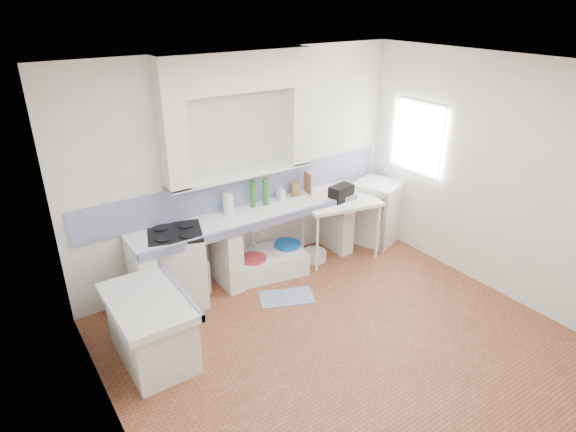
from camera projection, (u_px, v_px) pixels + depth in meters
floor at (341, 343)px, 5.18m from camera, size 4.50×4.50×0.00m
ceiling at (356, 69)px, 4.02m from camera, size 4.50×4.50×0.00m
wall_back at (243, 167)px, 6.11m from camera, size 4.50×0.00×4.50m
wall_front at (554, 336)px, 3.09m from camera, size 4.50×0.00×4.50m
wall_left at (103, 300)px, 3.45m from camera, size 0.00×4.50×4.50m
wall_right at (494, 178)px, 5.75m from camera, size 0.00×4.50×4.50m
alcove_mass at (237, 71)px, 5.48m from camera, size 1.90×0.25×0.45m
window_frame at (427, 136)px, 6.66m from camera, size 0.35×0.86×1.06m
lace_valance at (423, 110)px, 6.43m from camera, size 0.01×0.84×0.24m
counter_slab at (250, 216)px, 6.05m from camera, size 3.00×0.60×0.08m
counter_lip at (261, 224)px, 5.84m from camera, size 3.00×0.04×0.10m
counter_pier_left at (143, 281)px, 5.53m from camera, size 0.20×0.55×0.82m
counter_pier_mid at (226, 256)px, 6.06m from camera, size 0.20×0.55×0.82m
counter_pier_right at (336, 222)px, 6.95m from camera, size 0.20×0.55×0.82m
peninsula_top at (148, 302)px, 4.72m from camera, size 0.70×1.10×0.08m
peninsula_base at (152, 331)px, 4.86m from camera, size 0.60×1.00×0.62m
peninsula_lip at (180, 291)px, 4.89m from camera, size 0.04×1.10×0.10m
backsplash at (245, 189)px, 6.22m from camera, size 4.27×0.03×0.40m
stove at (178, 268)px, 5.74m from camera, size 0.77×0.76×0.88m
sink at (262, 264)px, 6.42m from camera, size 1.19×0.79×0.26m
side_table at (340, 230)px, 6.71m from camera, size 1.10×0.76×0.04m
fridge at (376, 212)px, 7.17m from camera, size 0.76×0.76×0.91m
bucket_red at (254, 269)px, 6.27m from camera, size 0.39×0.39×0.32m
bucket_orange at (272, 267)px, 6.34m from camera, size 0.38×0.38×0.28m
bucket_blue at (287, 254)px, 6.60m from camera, size 0.39×0.39×0.33m
basin_white at (314, 255)px, 6.78m from camera, size 0.41×0.41×0.13m
water_bottle_a at (251, 259)px, 6.50m from camera, size 0.10×0.10×0.32m
water_bottle_b at (263, 256)px, 6.60m from camera, size 0.10×0.10×0.29m
black_bag at (341, 193)px, 6.52m from camera, size 0.36×0.24×0.21m
green_bottle_a at (253, 194)px, 6.15m from camera, size 0.10×0.10×0.34m
green_bottle_b at (266, 192)px, 6.22m from camera, size 0.09×0.09×0.35m
knife_block at (295, 189)px, 6.51m from camera, size 0.10×0.09×0.19m
cutting_board at (308, 183)px, 6.60m from camera, size 0.06×0.21×0.28m
paper_towel at (228, 204)px, 5.97m from camera, size 0.15×0.15×0.26m
soap_bottle at (281, 193)px, 6.40m from camera, size 0.10×0.11×0.19m
rug at (287, 297)px, 5.95m from camera, size 0.74×0.59×0.01m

